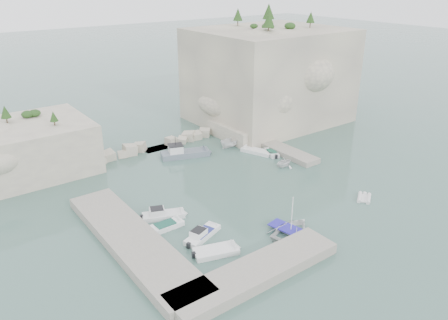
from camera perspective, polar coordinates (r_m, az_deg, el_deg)
ground at (r=55.84m, az=3.68°, el=-4.78°), size 400.00×400.00×0.00m
cliff_east at (r=83.69m, az=5.85°, el=10.90°), size 26.00×22.00×17.00m
cliff_terrace at (r=75.70m, az=2.51°, el=3.97°), size 8.00×10.00×2.50m
outcrop_west at (r=67.51m, az=-23.94°, el=1.52°), size 16.00×14.00×7.00m
quay_west at (r=47.03m, az=-11.85°, el=-10.35°), size 5.00×24.00×1.10m
quay_south at (r=42.04m, az=4.18°, el=-14.40°), size 18.00×4.00×1.10m
ledge_east at (r=70.68m, az=6.89°, el=1.65°), size 3.00×16.00×0.80m
breakwater at (r=71.76m, az=-8.28°, el=2.17°), size 28.00×3.00×1.40m
motorboat_d at (r=47.80m, az=-2.81°, el=-10.01°), size 5.51×3.37×1.40m
motorboat_e at (r=45.26m, az=-1.04°, el=-12.10°), size 5.33×3.42×0.70m
motorboat_c at (r=49.66m, az=-7.65°, el=-8.82°), size 4.47×1.63×0.70m
motorboat_b at (r=51.73m, az=-7.88°, el=-7.42°), size 5.60×3.60×1.40m
rowboat at (r=48.86m, az=8.70°, el=-9.46°), size 6.20×4.95×1.15m
inflatable_dinghy at (r=57.86m, az=17.81°, el=-4.89°), size 3.12×2.69×0.44m
tender_east_a at (r=64.84m, az=7.82°, el=-0.82°), size 3.28×2.88×1.65m
tender_east_b at (r=68.84m, az=6.24°, el=0.73°), size 2.57×4.07×0.70m
tender_east_c at (r=69.25m, az=4.27°, el=0.94°), size 3.60×5.76×0.70m
tender_east_d at (r=71.67m, az=1.08°, el=1.79°), size 4.75×1.96×1.80m
work_boat at (r=68.03m, az=-5.06°, el=0.49°), size 8.46×4.93×2.20m
rowboat_mast at (r=47.49m, az=8.89°, el=-6.74°), size 0.10×0.10×4.20m
vegetation at (r=79.92m, az=2.54°, el=17.27°), size 53.48×13.88×13.40m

